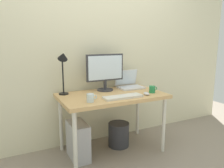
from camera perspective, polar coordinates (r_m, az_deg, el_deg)
ground_plane at (r=2.83m, az=0.00°, el=-16.59°), size 6.00×6.00×0.00m
back_wall at (r=2.87m, az=-3.66°, el=10.80°), size 4.40×0.04×2.60m
desk at (r=2.59m, az=0.00°, el=-4.06°), size 1.20×0.69×0.70m
monitor at (r=2.72m, az=-1.78°, el=3.55°), size 0.48×0.20×0.45m
laptop at (r=2.93m, az=4.35°, el=0.20°), size 0.32×0.27×0.23m
desk_lamp at (r=2.54m, az=-12.42°, el=5.26°), size 0.11×0.16×0.51m
keyboard at (r=2.41m, az=2.83°, el=-3.30°), size 0.44×0.14×0.02m
mouse at (r=2.56m, az=8.81°, el=-2.45°), size 0.06×0.09×0.03m
coffee_mug at (r=2.68m, az=10.27°, el=-1.33°), size 0.11×0.07×0.08m
glass_cup at (r=2.26m, az=-5.53°, el=-3.57°), size 0.11×0.07×0.08m
computer_tower at (r=2.60m, az=-8.69°, el=-14.18°), size 0.18×0.36×0.42m
wastebasket at (r=2.88m, az=1.71°, el=-12.78°), size 0.26×0.26×0.30m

